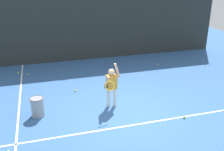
# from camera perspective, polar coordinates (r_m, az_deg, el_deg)

# --- Properties ---
(ground_plane) EXTENTS (20.00, 20.00, 0.00)m
(ground_plane) POSITION_cam_1_polar(r_m,az_deg,el_deg) (7.65, 2.63, -8.11)
(ground_plane) COLOR #335B93
(court_line_baseline) EXTENTS (9.00, 0.05, 0.00)m
(court_line_baseline) POSITION_cam_1_polar(r_m,az_deg,el_deg) (7.10, 4.43, -10.75)
(court_line_baseline) COLOR white
(court_line_baseline) RESTS_ON ground
(court_line_sideline) EXTENTS (0.05, 9.00, 0.00)m
(court_line_sideline) POSITION_cam_1_polar(r_m,az_deg,el_deg) (8.24, -19.68, -7.14)
(court_line_sideline) COLOR white
(court_line_sideline) RESTS_ON ground
(back_fence_windscreen) EXTENTS (12.58, 0.08, 3.41)m
(back_fence_windscreen) POSITION_cam_1_polar(r_m,az_deg,el_deg) (11.83, -5.42, 11.53)
(back_fence_windscreen) COLOR #282D2B
(back_fence_windscreen) RESTS_ON ground
(fence_post_1) EXTENTS (0.09, 0.09, 3.56)m
(fence_post_1) POSITION_cam_1_polar(r_m,az_deg,el_deg) (11.70, -20.65, 10.51)
(fence_post_1) COLOR slate
(fence_post_1) RESTS_ON ground
(fence_post_2) EXTENTS (0.09, 0.09, 3.56)m
(fence_post_2) POSITION_cam_1_polar(r_m,az_deg,el_deg) (11.87, -5.49, 11.93)
(fence_post_2) COLOR slate
(fence_post_2) RESTS_ON ground
(fence_post_3) EXTENTS (0.09, 0.09, 3.56)m
(fence_post_3) POSITION_cam_1_polar(r_m,az_deg,el_deg) (12.79, 8.46, 12.52)
(fence_post_3) COLOR slate
(fence_post_3) RESTS_ON ground
(fence_post_4) EXTENTS (0.09, 0.09, 3.56)m
(fence_post_4) POSITION_cam_1_polar(r_m,az_deg,el_deg) (14.33, 20.00, 12.47)
(fence_post_4) COLOR slate
(fence_post_4) RESTS_ON ground
(tennis_player) EXTENTS (0.63, 0.67, 1.35)m
(tennis_player) POSITION_cam_1_polar(r_m,az_deg,el_deg) (7.65, -0.11, -1.97)
(tennis_player) COLOR silver
(tennis_player) RESTS_ON ground
(ball_hopper) EXTENTS (0.38, 0.38, 0.56)m
(ball_hopper) POSITION_cam_1_polar(r_m,az_deg,el_deg) (7.65, -15.98, -6.56)
(ball_hopper) COLOR gray
(ball_hopper) RESTS_ON ground
(tennis_ball_0) EXTENTS (0.07, 0.07, 0.07)m
(tennis_ball_0) POSITION_cam_1_polar(r_m,az_deg,el_deg) (11.06, -19.81, 0.54)
(tennis_ball_0) COLOR #CCE033
(tennis_ball_0) RESTS_ON ground
(tennis_ball_2) EXTENTS (0.07, 0.07, 0.07)m
(tennis_ball_2) POSITION_cam_1_polar(r_m,az_deg,el_deg) (11.53, 10.00, 2.40)
(tennis_ball_2) COLOR #CCE033
(tennis_ball_2) RESTS_ON ground
(tennis_ball_3) EXTENTS (0.07, 0.07, 0.07)m
(tennis_ball_3) POSITION_cam_1_polar(r_m,az_deg,el_deg) (10.80, -17.95, 0.27)
(tennis_ball_3) COLOR #CCE033
(tennis_ball_3) RESTS_ON ground
(tennis_ball_4) EXTENTS (0.07, 0.07, 0.07)m
(tennis_ball_4) POSITION_cam_1_polar(r_m,az_deg,el_deg) (11.41, 0.84, 2.52)
(tennis_ball_4) COLOR #CCE033
(tennis_ball_4) RESTS_ON ground
(tennis_ball_5) EXTENTS (0.07, 0.07, 0.07)m
(tennis_ball_5) POSITION_cam_1_polar(r_m,az_deg,el_deg) (7.63, 15.53, -8.77)
(tennis_ball_5) COLOR #CCE033
(tennis_ball_5) RESTS_ON ground
(tennis_ball_7) EXTENTS (0.07, 0.07, 0.07)m
(tennis_ball_7) POSITION_cam_1_polar(r_m,az_deg,el_deg) (8.99, -8.01, -3.26)
(tennis_ball_7) COLOR #CCE033
(tennis_ball_7) RESTS_ON ground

